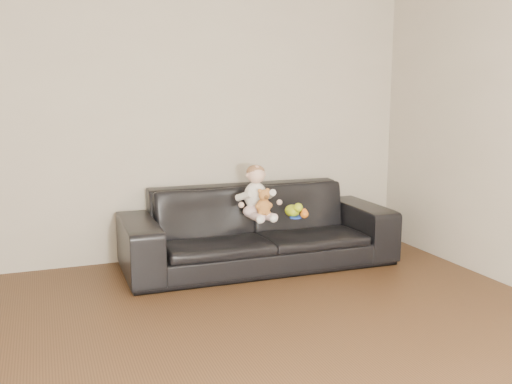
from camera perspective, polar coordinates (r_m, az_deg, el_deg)
name	(u,v)px	position (r m, az deg, el deg)	size (l,w,h in m)	color
wall_back	(139,112)	(4.98, -11.61, 7.85)	(5.00, 5.00, 0.00)	#BDB39E
sofa	(258,227)	(4.86, 0.21, -3.52)	(2.28, 0.89, 0.66)	black
baby	(257,195)	(4.67, 0.05, -0.32)	(0.32, 0.39, 0.44)	#FDD5D7
teddy_bear	(264,203)	(4.55, 0.78, -1.06)	(0.14, 0.14, 0.22)	#B77334
toy_green	(292,211)	(4.77, 3.65, -1.88)	(0.12, 0.15, 0.10)	#ACC917
toy_rattle	(304,214)	(4.72, 4.86, -2.21)	(0.07, 0.07, 0.07)	orange
toy_blue_disc	(296,217)	(4.73, 3.98, -2.54)	(0.10, 0.10, 0.01)	blue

